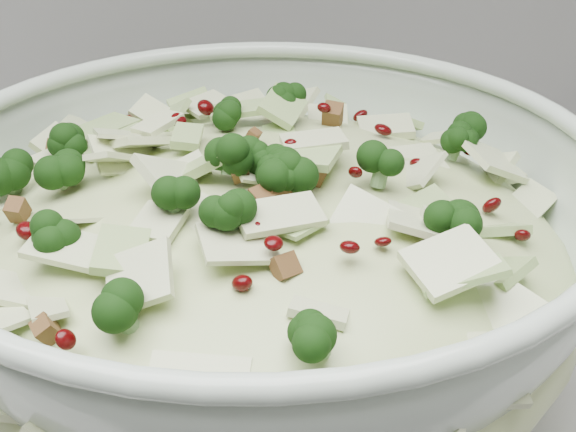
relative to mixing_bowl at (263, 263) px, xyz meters
name	(u,v)px	position (x,y,z in m)	size (l,w,h in m)	color
mixing_bowl	(263,263)	(0.00, 0.00, 0.00)	(0.43, 0.43, 0.17)	#ADBEAD
salad	(263,226)	(0.00, 0.00, 0.03)	(0.49, 0.49, 0.17)	#ACB37B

